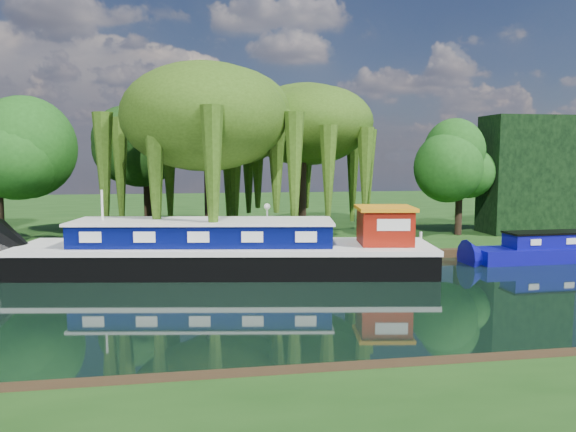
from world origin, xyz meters
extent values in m
plane|color=black|center=(0.00, 0.00, 0.00)|extent=(120.00, 120.00, 0.00)
cube|color=#14350E|center=(0.00, 34.00, 0.23)|extent=(120.00, 52.00, 0.45)
cube|color=black|center=(-2.12, 5.96, 0.50)|extent=(20.50, 7.48, 1.34)
cube|color=silver|center=(-2.12, 5.96, 1.28)|extent=(20.62, 7.59, 0.25)
cube|color=#030946|center=(-3.22, 6.13, 1.94)|extent=(12.78, 5.08, 1.06)
cube|color=silver|center=(-3.22, 6.13, 2.54)|extent=(13.03, 5.33, 0.13)
cube|color=maroon|center=(5.59, 4.76, 2.25)|extent=(2.80, 2.80, 1.67)
cube|color=orange|center=(5.59, 4.76, 3.17)|extent=(3.12, 3.12, 0.18)
cylinder|color=silver|center=(-8.06, 6.88, 2.75)|extent=(0.11, 0.11, 2.67)
cube|color=silver|center=(14.10, 5.27, 1.20)|extent=(0.60, 0.06, 0.32)
cube|color=silver|center=(16.21, 5.31, 1.20)|extent=(0.60, 0.06, 0.32)
cylinder|color=black|center=(-2.70, 11.17, 3.43)|extent=(0.77, 0.77, 5.95)
ellipsoid|color=#27440E|center=(-2.70, 11.17, 7.72)|extent=(8.31, 8.31, 5.37)
cylinder|color=black|center=(3.27, 14.66, 3.21)|extent=(0.78, 0.78, 5.52)
ellipsoid|color=#27440E|center=(3.27, 14.66, 7.19)|extent=(7.53, 7.53, 4.87)
cylinder|color=black|center=(-6.87, 18.85, 3.48)|extent=(0.51, 0.51, 6.06)
ellipsoid|color=black|center=(-6.87, 18.85, 5.96)|extent=(4.85, 4.85, 4.85)
cylinder|color=black|center=(13.86, 13.66, 2.98)|extent=(0.42, 0.42, 5.06)
ellipsoid|color=#154411|center=(13.86, 13.66, 5.05)|extent=(4.05, 4.05, 4.05)
cube|color=black|center=(19.00, 14.00, 4.45)|extent=(6.00, 3.00, 8.00)
cylinder|color=silver|center=(0.50, 10.50, 1.55)|extent=(0.10, 0.10, 2.20)
sphere|color=white|center=(0.50, 10.50, 2.83)|extent=(0.36, 0.36, 0.36)
cylinder|color=silver|center=(-10.00, 8.40, 0.95)|extent=(0.16, 0.16, 1.00)
cylinder|color=silver|center=(-4.00, 8.40, 0.95)|extent=(0.16, 0.16, 1.00)
cylinder|color=silver|center=(3.00, 8.40, 0.95)|extent=(0.16, 0.16, 1.00)
cylinder|color=silver|center=(9.00, 8.40, 0.95)|extent=(0.16, 0.16, 1.00)
camera|label=1|loc=(-3.57, -21.42, 5.70)|focal=35.00mm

